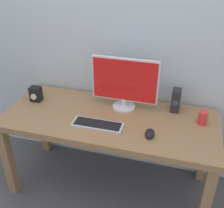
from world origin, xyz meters
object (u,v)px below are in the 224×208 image
Objects in this scene: speaker_right at (176,100)px; audio_controller at (36,94)px; monitor at (125,83)px; mouse at (150,133)px; coffee_mug at (203,118)px; desk at (109,126)px; keyboard_primary at (98,125)px.

speaker_right is 1.17m from audio_controller.
mouse is at bearing -51.43° from monitor.
mouse is 0.43m from speaker_right.
speaker_right is at bearing 66.52° from mouse.
mouse is (0.27, -0.34, -0.20)m from monitor.
speaker_right is 0.26m from coffee_mug.
mouse reaches higher than desk.
audio_controller is at bearing -178.82° from coffee_mug.
desk is 15.52× the size of mouse.
monitor is 1.40× the size of keyboard_primary.
speaker_right reaches higher than mouse.
keyboard_primary is (-0.05, -0.14, 0.10)m from desk.
desk is 0.18m from keyboard_primary.
audio_controller is at bearing -171.83° from speaker_right.
audio_controller is (-0.63, 0.22, 0.05)m from keyboard_primary.
mouse is 0.58× the size of speaker_right.
desk is 0.72m from coffee_mug.
audio_controller reaches higher than keyboard_primary.
desk is 9.02× the size of speaker_right.
keyboard_primary is 0.39m from mouse.
keyboard_primary is (-0.12, -0.32, -0.21)m from monitor.
audio_controller is (-0.75, -0.10, -0.16)m from monitor.
desk is 0.40m from mouse.
monitor is (0.08, 0.18, 0.31)m from desk.
speaker_right is at bearing 35.73° from keyboard_primary.
monitor is at bearing 66.80° from desk.
audio_controller is at bearing 173.52° from desk.
monitor reaches higher than mouse.
coffee_mug is at bearing 8.57° from desk.
keyboard_primary is 0.78m from coffee_mug.
keyboard_primary reaches higher than desk.
monitor is at bearing 7.70° from audio_controller.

